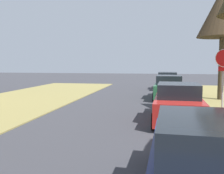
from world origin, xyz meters
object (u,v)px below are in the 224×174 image
(stop_sign_far, at_px, (224,68))
(parked_sedan_red, at_px, (178,104))
(parked_sedan_navy, at_px, (209,169))
(parked_sedan_green, at_px, (169,88))
(street_tree_right_far, at_px, (224,11))
(parked_sedan_silver, at_px, (167,81))

(stop_sign_far, xyz_separation_m, parked_sedan_red, (-2.04, -1.32, -1.46))
(stop_sign_far, bearing_deg, parked_sedan_navy, -104.32)
(parked_sedan_navy, xyz_separation_m, parked_sedan_red, (-0.03, 6.54, 0.00))
(stop_sign_far, height_order, parked_sedan_green, stop_sign_far)
(stop_sign_far, xyz_separation_m, street_tree_right_far, (1.09, 5.30, 3.44))
(street_tree_right_far, relative_size, parked_sedan_green, 1.63)
(stop_sign_far, relative_size, street_tree_right_far, 0.41)
(stop_sign_far, distance_m, parked_sedan_silver, 11.98)
(parked_sedan_navy, height_order, parked_sedan_green, same)
(parked_sedan_navy, relative_size, parked_sedan_red, 1.00)
(street_tree_right_far, height_order, parked_sedan_red, street_tree_right_far)
(stop_sign_far, relative_size, parked_sedan_red, 0.66)
(street_tree_right_far, relative_size, parked_sedan_silver, 1.63)
(street_tree_right_far, distance_m, parked_sedan_silver, 8.66)
(parked_sedan_red, height_order, parked_sedan_silver, same)
(parked_sedan_red, xyz_separation_m, parked_sedan_green, (-0.14, 6.72, 0.00))
(parked_sedan_red, bearing_deg, street_tree_right_far, 64.73)
(parked_sedan_red, bearing_deg, parked_sedan_green, 91.17)
(parked_sedan_navy, xyz_separation_m, parked_sedan_green, (-0.17, 13.26, 0.00))
(parked_sedan_red, xyz_separation_m, parked_sedan_silver, (-0.04, 13.03, 0.00))
(street_tree_right_far, height_order, parked_sedan_green, street_tree_right_far)
(parked_sedan_navy, bearing_deg, parked_sedan_red, 90.30)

